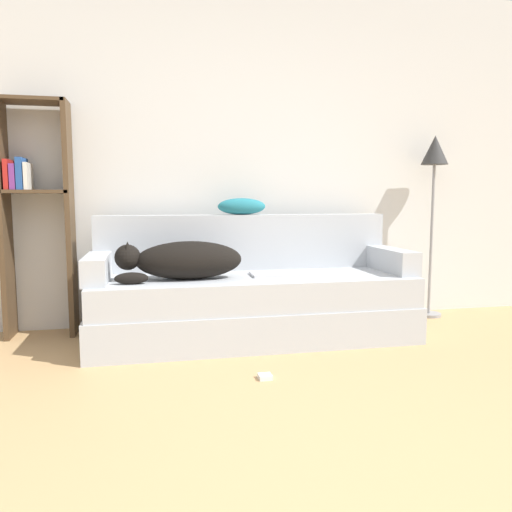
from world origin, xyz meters
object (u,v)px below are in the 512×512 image
Objects in this scene: couch at (253,308)px; bookshelf at (35,205)px; dog at (183,260)px; power_adapter at (264,377)px; laptop at (274,274)px; throw_pillow at (242,206)px; floor_lamp at (434,169)px.

bookshelf is at bearing 164.67° from couch.
dog is 1.01m from power_adapter.
laptop is at bearing 72.39° from power_adapter.
throw_pillow is 0.24× the size of floor_lamp.
laptop is at bearing -9.47° from couch.
laptop is (0.14, -0.02, 0.24)m from couch.
throw_pillow is (-0.02, 0.33, 0.71)m from couch.
throw_pillow is at bearing 85.74° from power_adapter.
laptop is 0.89× the size of throw_pillow.
dog is 11.48× the size of power_adapter.
dog is 2.29× the size of throw_pillow.
couch is 6.15× the size of throw_pillow.
dog is at bearing -172.48° from couch.
throw_pillow is at bearing 39.67° from dog.
bookshelf is at bearing 138.93° from power_adapter.
couch reaches higher than power_adapter.
dog reaches higher than laptop.
floor_lamp reaches higher than dog.
power_adapter is at bearing -145.52° from floor_lamp.
floor_lamp is 20.64× the size of power_adapter.
bookshelf is 3.13m from floor_lamp.
laptop reaches higher than couch.
couch is 1.72m from bookshelf.
couch is at bearing -167.00° from floor_lamp.
bookshelf is at bearing 179.26° from floor_lamp.
dog is at bearing -140.33° from throw_pillow.
throw_pillow is 1.66m from floor_lamp.
laptop reaches higher than power_adapter.
couch is at bearing 82.56° from power_adapter.
bookshelf reaches higher than couch.
bookshelf is (-1.50, 0.41, 0.73)m from couch.
floor_lamp is (1.63, 0.04, 0.30)m from throw_pillow.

